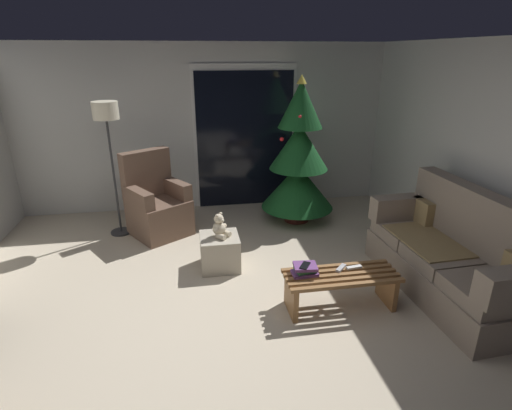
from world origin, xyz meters
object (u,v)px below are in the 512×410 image
remote_white (354,267)px  floor_lamp (107,124)px  cell_phone (305,265)px  book_stack (305,269)px  couch (452,257)px  teddy_bear_cream (220,227)px  christmas_tree (299,160)px  ottoman (220,252)px  remote_silver (341,268)px  coffee_table (341,285)px  armchair (157,206)px

remote_white → floor_lamp: floor_lamp is taller
floor_lamp → cell_phone: bearing=-46.6°
book_stack → cell_phone: size_ratio=1.72×
couch → remote_white: size_ratio=12.63×
floor_lamp → teddy_bear_cream: 2.01m
christmas_tree → ottoman: (-1.24, -1.19, -0.72)m
remote_silver → book_stack: bearing=50.0°
remote_silver → teddy_bear_cream: 1.42m
book_stack → ottoman: 1.21m
book_stack → floor_lamp: 3.11m
book_stack → christmas_tree: size_ratio=0.12×
floor_lamp → coffee_table: bearing=-42.4°
armchair → floor_lamp: floor_lamp is taller
couch → remote_silver: couch is taller
couch → armchair: armchair is taller
remote_white → cell_phone: bearing=87.3°
remote_white → christmas_tree: christmas_tree is taller
remote_silver → book_stack: size_ratio=0.63×
remote_silver → christmas_tree: (0.13, 2.09, 0.54)m
christmas_tree → remote_white: bearing=-90.0°
armchair → couch: bearing=-33.2°
coffee_table → floor_lamp: bearing=137.6°
remote_silver → ottoman: remote_silver is taller
christmas_tree → ottoman: bearing=-136.3°
cell_phone → ottoman: bearing=161.1°
remote_silver → floor_lamp: floor_lamp is taller
remote_silver → ottoman: size_ratio=0.35×
christmas_tree → teddy_bear_cream: (-1.23, -1.20, -0.41)m
remote_white → ottoman: bearing=46.7°
christmas_tree → ottoman: size_ratio=4.73×
cell_phone → coffee_table: bearing=27.7°
book_stack → armchair: size_ratio=0.22×
floor_lamp → remote_white: bearing=-39.6°
couch → book_stack: 1.56m
couch → coffee_table: (-1.21, -0.08, -0.15)m
remote_silver → coffee_table: bearing=117.9°
coffee_table → book_stack: 0.39m
remote_white → armchair: 2.83m
remote_white → floor_lamp: (-2.52, 2.08, 1.12)m
floor_lamp → teddy_bear_cream: size_ratio=6.25×
remote_white → remote_silver: bearing=77.5°
cell_phone → christmas_tree: 2.24m
coffee_table → remote_silver: remote_silver is taller
book_stack → teddy_bear_cream: size_ratio=0.87×
teddy_bear_cream → floor_lamp: bearing=137.4°
couch → remote_white: couch is taller
remote_white → teddy_bear_cream: (-1.23, 0.90, 0.13)m
remote_silver → remote_white: (0.13, -0.01, 0.00)m
couch → cell_phone: couch is taller
remote_white → cell_phone: cell_phone is taller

